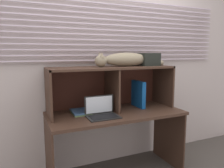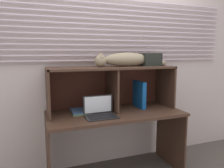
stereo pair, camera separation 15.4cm
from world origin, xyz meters
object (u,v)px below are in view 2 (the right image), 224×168
(cat, at_px, (125,60))
(book_stack, at_px, (80,111))
(laptop, at_px, (100,112))
(storage_box, at_px, (150,59))
(binder_upright, at_px, (139,94))

(cat, distance_m, book_stack, 0.74)
(laptop, relative_size, storage_box, 1.47)
(binder_upright, bearing_deg, book_stack, 179.60)
(laptop, distance_m, storage_box, 0.86)
(cat, bearing_deg, book_stack, 179.45)
(laptop, xyz_separation_m, book_stack, (-0.16, 0.19, -0.03))
(laptop, distance_m, binder_upright, 0.57)
(binder_upright, bearing_deg, cat, 180.00)
(cat, height_order, book_stack, cat)
(book_stack, bearing_deg, binder_upright, -0.40)
(laptop, distance_m, book_stack, 0.26)
(laptop, relative_size, book_stack, 1.22)
(binder_upright, relative_size, storage_box, 1.43)
(cat, relative_size, binder_upright, 2.79)
(binder_upright, xyz_separation_m, book_stack, (-0.69, 0.00, -0.14))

